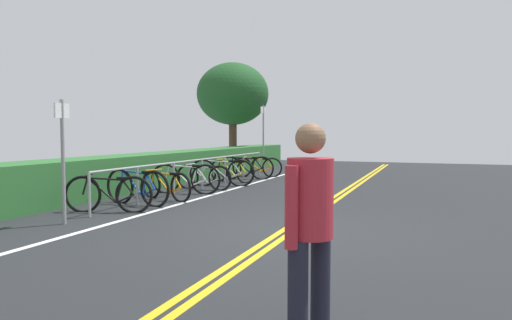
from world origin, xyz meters
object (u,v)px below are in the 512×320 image
Objects in this scene: bicycle_2 at (166,185)px; bicycle_8 at (257,167)px; bicycle_3 at (185,179)px; pedestrian at (310,221)px; bicycle_4 at (204,177)px; bicycle_0 at (108,194)px; bike_rack at (202,166)px; sign_post_far at (263,132)px; bicycle_5 at (222,173)px; bicycle_6 at (232,171)px; bicycle_1 at (137,187)px; sign_post_near at (63,149)px; bicycle_7 at (246,168)px; tree_mid at (233,94)px.

bicycle_2 is 5.72m from bicycle_8.
bicycle_3 is 1.05× the size of bicycle_8.
bicycle_3 is 8.43m from pedestrian.
bicycle_0 is at bearing 179.22° from bicycle_4.
sign_post_far reaches higher than bike_rack.
bicycle_5 reaches higher than bicycle_8.
bicycle_1 is at bearing 179.62° from bicycle_6.
sign_post_near is at bearing 178.93° from bicycle_2.
bicycle_4 is at bearing -1.64° from bicycle_1.
bicycle_6 is 0.95× the size of bicycle_7.
sign_post_far reaches higher than bicycle_5.
bicycle_5 reaches higher than bicycle_7.
bicycle_8 is at bearing -4.07° from bicycle_6.
bicycle_1 is 1.92m from bicycle_3.
bicycle_8 is 0.37× the size of tree_mid.
bicycle_4 is at bearing 173.39° from bicycle_5.
bicycle_2 is 0.36× the size of tree_mid.
bicycle_3 is 6.45m from sign_post_far.
bicycle_3 is 2.85m from bicycle_6.
bicycle_6 reaches higher than bicycle_8.
bicycle_5 is 7.96m from tree_mid.
bicycle_5 is 5.91m from sign_post_near.
pedestrian is (-11.53, -4.75, 0.56)m from bicycle_8.
bicycle_1 is 6.99m from pedestrian.
pedestrian is at bearing -153.34° from bicycle_6.
bicycle_5 is 2.87m from bicycle_8.
bicycle_7 is at bearing 0.43° from bicycle_2.
bicycle_8 is (3.79, -0.11, -0.28)m from bike_rack.
bicycle_5 is (1.80, -0.13, 0.01)m from bicycle_3.
pedestrian is 0.62× the size of sign_post_far.
bicycle_1 is 4.76m from bicycle_6.
sign_post_far reaches higher than pedestrian.
bicycle_0 is (-3.74, 0.02, -0.27)m from bike_rack.
pedestrian reaches higher than bicycle_6.
tree_mid is at bearing 18.09° from bike_rack.
bicycle_1 is 1.02× the size of bicycle_8.
bicycle_0 is 0.65× the size of sign_post_far.
bicycle_6 is at bearing 0.45° from bike_rack.
bike_rack is at bearing -161.91° from tree_mid.
bike_rack is at bearing 178.80° from bicycle_7.
bike_rack is 9.15m from pedestrian.
bicycle_6 is 0.95m from bicycle_7.
bicycle_8 is at bearing -1.72° from bike_rack.
bicycle_2 is at bearing -179.57° from bicycle_7.
bicycle_0 is at bearing 176.34° from bicycle_2.
bicycle_6 is at bearing 175.35° from bicycle_7.
bicycle_1 is at bearing 177.15° from bicycle_5.
bike_rack is 8.66m from tree_mid.
bicycle_2 is (-1.94, -0.10, -0.29)m from bike_rack.
bicycle_8 is (2.87, 0.02, -0.05)m from bicycle_5.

